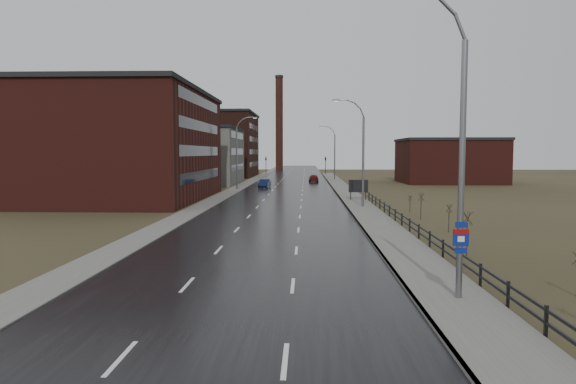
# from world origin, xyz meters

# --- Properties ---
(ground) EXTENTS (320.00, 320.00, 0.00)m
(ground) POSITION_xyz_m (0.00, 0.00, 0.00)
(ground) COLOR #2D2819
(ground) RESTS_ON ground
(road) EXTENTS (14.00, 300.00, 0.06)m
(road) POSITION_xyz_m (0.00, 60.00, 0.03)
(road) COLOR black
(road) RESTS_ON ground
(sidewalk_right) EXTENTS (3.20, 180.00, 0.18)m
(sidewalk_right) POSITION_xyz_m (8.60, 35.00, 0.09)
(sidewalk_right) COLOR #595651
(sidewalk_right) RESTS_ON ground
(curb_right) EXTENTS (0.16, 180.00, 0.18)m
(curb_right) POSITION_xyz_m (7.08, 35.00, 0.09)
(curb_right) COLOR slate
(curb_right) RESTS_ON ground
(sidewalk_left) EXTENTS (2.40, 260.00, 0.12)m
(sidewalk_left) POSITION_xyz_m (-8.20, 60.00, 0.06)
(sidewalk_left) COLOR #595651
(sidewalk_left) RESTS_ON ground
(warehouse_near) EXTENTS (22.44, 28.56, 13.50)m
(warehouse_near) POSITION_xyz_m (-20.99, 45.00, 6.76)
(warehouse_near) COLOR #471914
(warehouse_near) RESTS_ON ground
(warehouse_mid) EXTENTS (16.32, 20.40, 10.50)m
(warehouse_mid) POSITION_xyz_m (-17.99, 78.00, 5.26)
(warehouse_mid) COLOR slate
(warehouse_mid) RESTS_ON ground
(warehouse_far) EXTENTS (26.52, 24.48, 15.50)m
(warehouse_far) POSITION_xyz_m (-22.99, 108.00, 7.76)
(warehouse_far) COLOR #331611
(warehouse_far) RESTS_ON ground
(building_right) EXTENTS (18.36, 16.32, 8.50)m
(building_right) POSITION_xyz_m (30.30, 82.00, 4.26)
(building_right) COLOR #471914
(building_right) RESTS_ON ground
(smokestack) EXTENTS (2.70, 2.70, 30.70)m
(smokestack) POSITION_xyz_m (-6.00, 150.00, 15.50)
(smokestack) COLOR #331611
(smokestack) RESTS_ON ground
(streetlight_main) EXTENTS (3.91, 0.29, 12.11)m
(streetlight_main) POSITION_xyz_m (8.47, 2.00, 6.06)
(streetlight_main) COLOR slate
(streetlight_main) RESTS_ON ground
(streetlight_right_mid) EXTENTS (3.36, 0.28, 11.35)m
(streetlight_right_mid) POSITION_xyz_m (8.50, 36.00, 5.84)
(streetlight_right_mid) COLOR slate
(streetlight_right_mid) RESTS_ON ground
(streetlight_left) EXTENTS (3.36, 0.28, 11.35)m
(streetlight_left) POSITION_xyz_m (-7.70, 62.00, 5.84)
(streetlight_left) COLOR slate
(streetlight_left) RESTS_ON ground
(streetlight_right_far) EXTENTS (3.36, 0.28, 11.35)m
(streetlight_right_far) POSITION_xyz_m (8.50, 90.00, 5.84)
(streetlight_right_far) COLOR slate
(streetlight_right_far) RESTS_ON ground
(guardrail) EXTENTS (0.10, 53.05, 1.10)m
(guardrail) POSITION_xyz_m (10.30, 18.31, 0.71)
(guardrail) COLOR black
(guardrail) RESTS_ON ground
(shrub_c) EXTENTS (0.61, 0.65, 2.59)m
(shrub_c) POSITION_xyz_m (11.73, 10.52, 1.38)
(shrub_c) COLOR #382D23
(shrub_c) RESTS_ON ground
(shrub_d) EXTENTS (0.49, 0.52, 2.06)m
(shrub_d) POSITION_xyz_m (13.25, 19.64, 1.09)
(shrub_d) COLOR #382D23
(shrub_d) RESTS_ON ground
(shrub_e) EXTENTS (0.55, 0.58, 2.32)m
(shrub_e) POSITION_xyz_m (12.83, 26.82, 1.23)
(shrub_e) COLOR #382D23
(shrub_e) RESTS_ON ground
(shrub_f) EXTENTS (0.40, 0.42, 1.66)m
(shrub_f) POSITION_xyz_m (12.98, 32.29, 0.88)
(shrub_f) COLOR #382D23
(shrub_f) RESTS_ON ground
(billboard) EXTENTS (2.32, 0.17, 2.55)m
(billboard) POSITION_xyz_m (9.10, 43.76, 1.73)
(billboard) COLOR black
(billboard) RESTS_ON ground
(traffic_light_left) EXTENTS (0.58, 2.73, 5.30)m
(traffic_light_left) POSITION_xyz_m (-8.00, 120.00, 4.60)
(traffic_light_left) COLOR black
(traffic_light_left) RESTS_ON ground
(traffic_light_right) EXTENTS (0.58, 2.73, 5.30)m
(traffic_light_right) POSITION_xyz_m (8.00, 120.00, 4.60)
(traffic_light_right) COLOR black
(traffic_light_right) RESTS_ON ground
(car_near) EXTENTS (1.85, 4.47, 1.44)m
(car_near) POSITION_xyz_m (-3.87, 64.77, 0.72)
(car_near) COLOR #0B1538
(car_near) RESTS_ON ground
(car_far) EXTENTS (1.94, 4.56, 1.54)m
(car_far) POSITION_xyz_m (4.29, 81.68, 0.77)
(car_far) COLOR #4D100C
(car_far) RESTS_ON ground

